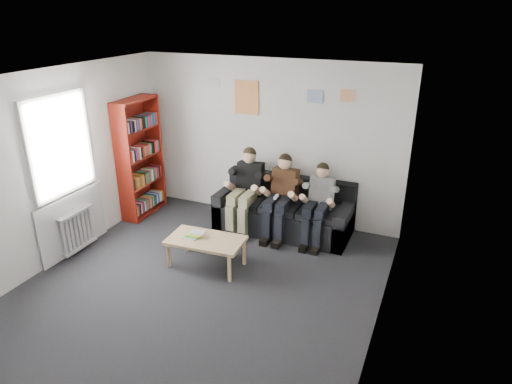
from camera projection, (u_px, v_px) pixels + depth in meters
room_shell at (193, 195)px, 5.45m from camera, size 5.00×5.00×5.00m
sofa at (284, 212)px, 7.47m from camera, size 2.18×0.89×0.84m
bookshelf at (140, 158)px, 7.80m from camera, size 0.31×0.92×2.04m
coffee_table at (206, 242)px, 6.39m from camera, size 1.06×0.58×0.43m
game_cases at (194, 235)px, 6.42m from camera, size 0.26×0.24×0.06m
person_left at (245, 191)px, 7.38m from camera, size 0.41×0.89×1.35m
person_middle at (280, 197)px, 7.16m from camera, size 0.40×0.85×1.31m
person_right at (318, 205)px, 6.96m from camera, size 0.37×0.79×1.25m
radiator at (78, 230)px, 6.78m from camera, size 0.10×0.64×0.60m
window at (67, 187)px, 6.55m from camera, size 0.05×1.30×2.36m
poster_large at (247, 97)px, 7.45m from camera, size 0.42×0.01×0.55m
poster_blue at (315, 96)px, 6.99m from camera, size 0.25×0.01×0.20m
poster_pink at (348, 96)px, 6.79m from camera, size 0.22×0.01×0.18m
poster_sign at (214, 83)px, 7.59m from camera, size 0.20×0.01×0.14m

